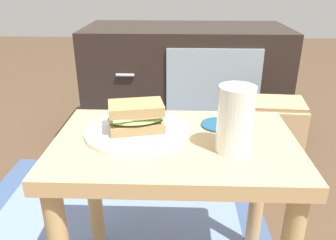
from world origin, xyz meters
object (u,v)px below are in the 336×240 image
(tv_cabinet, at_px, (185,85))
(paper_bag, at_px, (272,149))
(plate, at_px, (137,131))
(sandwich_front, at_px, (136,116))
(coaster, at_px, (219,125))
(beer_glass, at_px, (235,120))

(tv_cabinet, height_order, paper_bag, tv_cabinet)
(plate, xyz_separation_m, sandwich_front, (0.00, 0.00, 0.04))
(coaster, height_order, paper_bag, coaster)
(sandwich_front, distance_m, coaster, 0.21)
(sandwich_front, xyz_separation_m, paper_bag, (0.46, 0.42, -0.31))
(tv_cabinet, relative_size, plate, 3.88)
(plate, height_order, sandwich_front, sandwich_front)
(plate, bearing_deg, sandwich_front, 26.57)
(tv_cabinet, bearing_deg, sandwich_front, -98.07)
(coaster, xyz_separation_m, paper_bag, (0.26, 0.37, -0.27))
(plate, distance_m, sandwich_front, 0.04)
(tv_cabinet, relative_size, coaster, 10.73)
(tv_cabinet, relative_size, sandwich_front, 6.26)
(sandwich_front, bearing_deg, beer_glass, -19.72)
(sandwich_front, relative_size, coaster, 1.71)
(coaster, bearing_deg, sandwich_front, -166.40)
(plate, bearing_deg, coaster, 13.60)
(tv_cabinet, xyz_separation_m, beer_glass, (0.09, -0.99, 0.24))
(tv_cabinet, height_order, plate, tv_cabinet)
(beer_glass, height_order, paper_bag, beer_glass)
(beer_glass, bearing_deg, coaster, 97.79)
(beer_glass, relative_size, coaster, 1.62)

